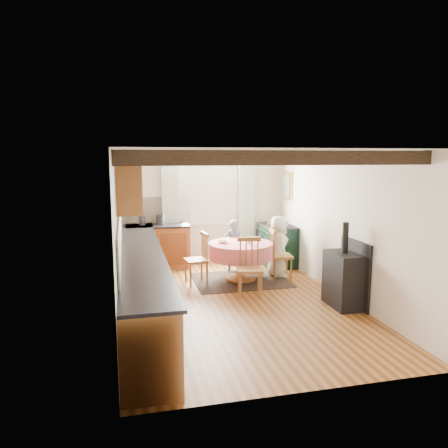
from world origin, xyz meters
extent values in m
cube|color=#AA6333|center=(0.00, 0.00, 0.00)|extent=(3.60, 5.50, 0.00)
cube|color=white|center=(0.00, 0.00, 2.40)|extent=(3.60, 5.50, 0.00)
cube|color=silver|center=(0.00, 2.75, 1.20)|extent=(3.60, 0.00, 2.40)
cube|color=silver|center=(0.00, -2.75, 1.20)|extent=(3.60, 0.00, 2.40)
cube|color=silver|center=(-1.80, 0.00, 1.20)|extent=(0.00, 5.50, 2.40)
cube|color=silver|center=(1.80, 0.00, 1.20)|extent=(0.00, 5.50, 2.40)
cube|color=#372516|center=(0.00, -2.00, 2.31)|extent=(3.60, 0.16, 0.16)
cube|color=#372516|center=(0.00, -1.00, 2.31)|extent=(3.60, 0.16, 0.16)
cube|color=#372516|center=(0.00, 0.00, 2.31)|extent=(3.60, 0.16, 0.16)
cube|color=#372516|center=(0.00, 1.00, 2.31)|extent=(3.60, 0.16, 0.16)
cube|color=#372516|center=(0.00, 2.00, 2.31)|extent=(3.60, 0.16, 0.16)
cube|color=beige|center=(-1.78, 0.30, 1.20)|extent=(0.02, 4.50, 0.55)
cube|color=beige|center=(-1.00, 2.73, 1.20)|extent=(1.40, 0.02, 0.55)
cube|color=brown|center=(-1.50, 0.00, 0.44)|extent=(0.60, 5.30, 0.88)
cube|color=brown|center=(-1.05, 2.45, 0.44)|extent=(1.30, 0.60, 0.88)
cube|color=black|center=(-1.48, 0.00, 0.90)|extent=(0.64, 5.30, 0.04)
cube|color=black|center=(-1.05, 2.43, 0.90)|extent=(1.30, 0.64, 0.04)
cube|color=brown|center=(-1.63, 1.20, 1.95)|extent=(0.34, 1.80, 0.90)
cube|color=brown|center=(-1.63, -0.30, 1.90)|extent=(0.34, 0.90, 0.70)
cube|color=white|center=(0.10, 2.73, 1.60)|extent=(1.34, 0.03, 1.54)
cube|color=white|center=(0.10, 2.74, 1.60)|extent=(1.20, 0.01, 1.40)
cube|color=silver|center=(-0.75, 2.65, 1.10)|extent=(0.35, 0.10, 2.10)
cube|color=silver|center=(0.95, 2.65, 1.10)|extent=(0.35, 0.10, 2.10)
cylinder|color=black|center=(0.10, 2.65, 2.20)|extent=(2.00, 0.03, 0.03)
cube|color=gold|center=(1.77, 2.30, 1.70)|extent=(0.04, 0.50, 0.60)
cylinder|color=silver|center=(1.05, 2.72, 1.70)|extent=(0.30, 0.02, 0.30)
cube|color=black|center=(0.40, 1.12, 0.01)|extent=(1.75, 1.36, 0.01)
imported|color=#495D6A|center=(0.43, 1.80, 0.53)|extent=(0.40, 0.28, 1.07)
imported|color=silver|center=(1.18, 1.23, 0.60)|extent=(0.41, 0.60, 1.20)
imported|color=silver|center=(0.07, 1.20, 0.75)|extent=(0.27, 0.27, 0.05)
imported|color=silver|center=(0.75, 1.34, 0.75)|extent=(0.18, 0.18, 0.06)
imported|color=silver|center=(0.55, 1.01, 0.78)|extent=(0.12, 0.12, 0.10)
cylinder|color=#262628|center=(-1.36, 2.44, 1.03)|extent=(0.13, 0.13, 0.22)
cylinder|color=#262628|center=(-0.98, 2.47, 1.02)|extent=(0.19, 0.19, 0.21)
camera|label=1|loc=(-1.69, -6.36, 2.32)|focal=33.90mm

